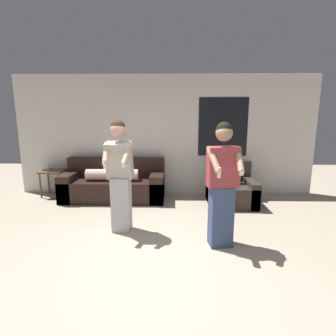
% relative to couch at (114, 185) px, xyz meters
% --- Properties ---
extents(ground_plane, '(14.00, 14.00, 0.00)m').
position_rel_couch_xyz_m(ground_plane, '(1.11, -2.79, -0.32)').
color(ground_plane, tan).
extents(wall_back, '(6.78, 0.07, 2.70)m').
position_rel_couch_xyz_m(wall_back, '(1.13, 0.48, 1.04)').
color(wall_back, silver).
rests_on(wall_back, ground_plane).
extents(couch, '(2.18, 0.89, 0.87)m').
position_rel_couch_xyz_m(couch, '(0.00, 0.00, 0.00)').
color(couch, black).
rests_on(couch, ground_plane).
extents(armchair, '(0.93, 0.92, 0.85)m').
position_rel_couch_xyz_m(armchair, '(2.48, -0.26, -0.02)').
color(armchair, '#332823').
rests_on(armchair, ground_plane).
extents(side_table, '(0.50, 0.46, 0.74)m').
position_rel_couch_xyz_m(side_table, '(-1.43, 0.19, 0.18)').
color(side_table, brown).
rests_on(side_table, ground_plane).
extents(person_left, '(0.45, 0.51, 1.74)m').
position_rel_couch_xyz_m(person_left, '(0.48, -1.65, 0.59)').
color(person_left, '#B2B2B7').
rests_on(person_left, ground_plane).
extents(person_right, '(0.47, 0.49, 1.72)m').
position_rel_couch_xyz_m(person_right, '(1.96, -2.09, 0.57)').
color(person_right, '#384770').
rests_on(person_right, ground_plane).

